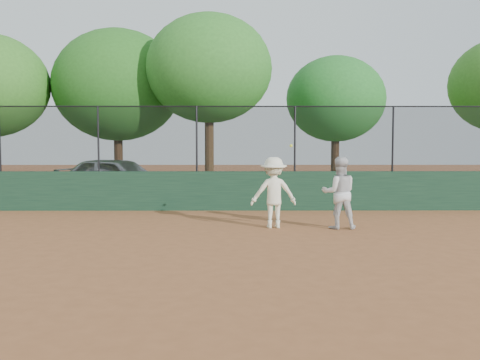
{
  "coord_description": "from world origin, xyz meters",
  "views": [
    {
      "loc": [
        0.73,
        -10.34,
        2.08
      ],
      "look_at": [
        0.8,
        2.2,
        1.2
      ],
      "focal_mm": 40.0,
      "sensor_mm": 36.0,
      "label": 1
    }
  ],
  "objects_px": {
    "tree_1": "(117,85)",
    "tree_2": "(209,69)",
    "parked_car": "(118,179)",
    "player_main": "(274,193)",
    "tree_3": "(336,99)",
    "player_second": "(339,193)"
  },
  "relations": [
    {
      "from": "parked_car",
      "to": "player_main",
      "type": "relative_size",
      "value": 2.29
    },
    {
      "from": "tree_3",
      "to": "player_main",
      "type": "bearing_deg",
      "value": -108.0
    },
    {
      "from": "player_second",
      "to": "player_main",
      "type": "distance_m",
      "value": 1.58
    },
    {
      "from": "tree_1",
      "to": "tree_2",
      "type": "height_order",
      "value": "tree_2"
    },
    {
      "from": "tree_1",
      "to": "tree_3",
      "type": "height_order",
      "value": "tree_1"
    },
    {
      "from": "tree_2",
      "to": "tree_3",
      "type": "height_order",
      "value": "tree_2"
    },
    {
      "from": "tree_2",
      "to": "tree_3",
      "type": "distance_m",
      "value": 6.17
    },
    {
      "from": "parked_car",
      "to": "player_second",
      "type": "height_order",
      "value": "player_second"
    },
    {
      "from": "player_second",
      "to": "parked_car",
      "type": "bearing_deg",
      "value": -41.95
    },
    {
      "from": "player_second",
      "to": "player_main",
      "type": "height_order",
      "value": "player_main"
    },
    {
      "from": "player_second",
      "to": "tree_3",
      "type": "height_order",
      "value": "tree_3"
    },
    {
      "from": "parked_car",
      "to": "player_main",
      "type": "distance_m",
      "value": 7.84
    },
    {
      "from": "player_main",
      "to": "tree_3",
      "type": "distance_m",
      "value": 11.58
    },
    {
      "from": "tree_3",
      "to": "tree_2",
      "type": "bearing_deg",
      "value": -152.52
    },
    {
      "from": "tree_1",
      "to": "tree_3",
      "type": "distance_m",
      "value": 9.37
    },
    {
      "from": "tree_2",
      "to": "tree_3",
      "type": "bearing_deg",
      "value": 27.48
    },
    {
      "from": "tree_1",
      "to": "tree_3",
      "type": "relative_size",
      "value": 1.15
    },
    {
      "from": "player_second",
      "to": "player_main",
      "type": "relative_size",
      "value": 0.85
    },
    {
      "from": "parked_car",
      "to": "player_main",
      "type": "height_order",
      "value": "player_main"
    },
    {
      "from": "player_second",
      "to": "tree_2",
      "type": "bearing_deg",
      "value": -65.62
    },
    {
      "from": "player_second",
      "to": "tree_2",
      "type": "relative_size",
      "value": 0.25
    },
    {
      "from": "tree_3",
      "to": "tree_1",
      "type": "bearing_deg",
      "value": -171.88
    }
  ]
}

